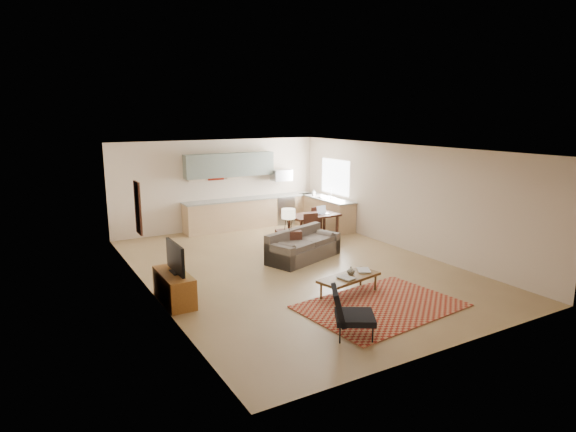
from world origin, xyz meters
TOP-DOWN VIEW (x-y plane):
  - room at (0.00, 0.00)m, footprint 9.00×9.00m
  - kitchen_counter_back at (0.90, 4.18)m, footprint 4.26×0.64m
  - kitchen_counter_right at (2.93, 3.00)m, footprint 0.64×2.26m
  - kitchen_range at (2.00, 4.18)m, footprint 0.62×0.62m
  - kitchen_microwave at (2.00, 4.20)m, footprint 0.62×0.40m
  - upper_cabinets at (0.30, 4.33)m, footprint 2.80×0.34m
  - window_right at (3.23, 3.00)m, footprint 0.02×1.40m
  - wall_art_left at (-3.21, 0.90)m, footprint 0.06×0.42m
  - triptych at (-0.10, 4.47)m, footprint 1.70×0.04m
  - rug at (0.20, -2.76)m, footprint 3.00×2.23m
  - sofa at (0.52, 0.44)m, footprint 2.23×1.54m
  - coffee_table at (0.02, -2.02)m, footprint 1.39×0.77m
  - book_a at (-0.22, -2.12)m, footprint 0.35×0.39m
  - book_b at (0.36, -1.85)m, footprint 0.53×0.54m
  - vase at (0.11, -1.95)m, footprint 0.21×0.21m
  - armchair at (-0.96, -3.47)m, footprint 0.96×0.96m
  - tv_credenza at (-2.99, -0.66)m, footprint 0.47×1.23m
  - tv at (-2.95, -0.66)m, footprint 0.09×0.95m
  - console_table at (0.27, 0.75)m, footprint 0.67×0.53m
  - table_lamp at (0.27, 0.75)m, footprint 0.41×0.41m
  - dining_table at (1.75, 1.93)m, footprint 1.44×0.87m
  - dining_chair_near at (1.36, 1.30)m, footprint 0.46×0.48m
  - dining_chair_far at (2.14, 2.56)m, footprint 0.44×0.45m
  - laptop at (2.03, 1.84)m, footprint 0.31×0.24m
  - soap_bottle at (2.83, 3.59)m, footprint 0.09×0.09m

SIDE VIEW (x-z plane):
  - rug at x=0.20m, z-range 0.00..0.02m
  - coffee_table at x=0.02m, z-range 0.00..0.40m
  - tv_credenza at x=-2.99m, z-range 0.00..0.57m
  - console_table at x=0.27m, z-range 0.00..0.69m
  - dining_table at x=1.75m, z-range 0.00..0.71m
  - sofa at x=0.52m, z-range 0.00..0.71m
  - armchair at x=-0.96m, z-range 0.00..0.80m
  - book_b at x=0.36m, z-range 0.39..0.42m
  - book_a at x=-0.22m, z-range 0.39..0.42m
  - dining_chair_far at x=2.14m, z-range 0.00..0.82m
  - dining_chair_near at x=1.36m, z-range 0.00..0.86m
  - kitchen_range at x=2.00m, z-range 0.00..0.90m
  - kitchen_counter_back at x=0.90m, z-range 0.00..0.92m
  - kitchen_counter_right at x=2.93m, z-range 0.00..0.92m
  - vase at x=0.11m, z-range 0.39..0.55m
  - laptop at x=2.03m, z-range 0.71..0.94m
  - tv at x=-2.95m, z-range 0.57..1.14m
  - table_lamp at x=0.27m, z-range 0.69..1.23m
  - soap_bottle at x=2.83m, z-range 0.92..1.11m
  - room at x=0.00m, z-range -3.15..5.85m
  - kitchen_microwave at x=2.00m, z-range 1.38..1.73m
  - window_right at x=3.23m, z-range 1.02..2.08m
  - wall_art_left at x=-3.21m, z-range 1.00..2.10m
  - triptych at x=-0.10m, z-range 1.50..2.00m
  - upper_cabinets at x=0.30m, z-range 1.60..2.30m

